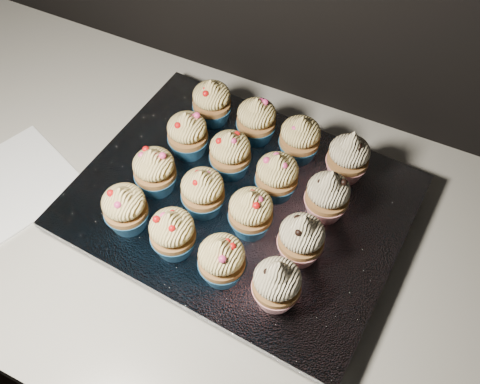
{
  "coord_description": "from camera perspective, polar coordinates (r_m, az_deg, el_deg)",
  "views": [
    {
      "loc": [
        0.25,
        1.32,
        1.58
      ],
      "look_at": [
        0.05,
        1.73,
        0.95
      ],
      "focal_mm": 40.0,
      "sensor_mm": 36.0,
      "label": 1
    }
  ],
  "objects": [
    {
      "name": "worktop",
      "position": [
        0.83,
        -4.21,
        -3.01
      ],
      "size": [
        2.44,
        0.64,
        0.04
      ],
      "primitive_type": "cube",
      "color": "beige",
      "rests_on": "cabinet"
    },
    {
      "name": "cupcake_8",
      "position": [
        0.82,
        -5.61,
        6.16
      ],
      "size": [
        0.06,
        0.06,
        0.08
      ],
      "color": "#1B527F",
      "rests_on": "foil_lining"
    },
    {
      "name": "cupcake_12",
      "position": [
        0.87,
        -3.03,
        9.55
      ],
      "size": [
        0.06,
        0.06,
        0.08
      ],
      "color": "#1B527F",
      "rests_on": "foil_lining"
    },
    {
      "name": "napkin",
      "position": [
        0.92,
        -23.06,
        0.83
      ],
      "size": [
        0.22,
        0.22,
        0.0
      ],
      "primitive_type": "cube",
      "rotation": [
        0.0,
        0.0,
        -0.36
      ],
      "color": "white",
      "rests_on": "worktop"
    },
    {
      "name": "cupcake_6",
      "position": [
        0.73,
        1.16,
        -2.18
      ],
      "size": [
        0.06,
        0.06,
        0.08
      ],
      "color": "#1B527F",
      "rests_on": "foil_lining"
    },
    {
      "name": "cupcake_2",
      "position": [
        0.69,
        -1.96,
        -7.25
      ],
      "size": [
        0.06,
        0.06,
        0.08
      ],
      "color": "#1B527F",
      "rests_on": "foil_lining"
    },
    {
      "name": "cupcake_0",
      "position": [
        0.75,
        -12.14,
        -1.7
      ],
      "size": [
        0.06,
        0.06,
        0.08
      ],
      "color": "#1B527F",
      "rests_on": "foil_lining"
    },
    {
      "name": "cupcake_11",
      "position": [
        0.75,
        9.32,
        -0.34
      ],
      "size": [
        0.06,
        0.06,
        0.1
      ],
      "color": "#AB1726",
      "rests_on": "foil_lining"
    },
    {
      "name": "cupcake_3",
      "position": [
        0.67,
        3.95,
        -9.71
      ],
      "size": [
        0.06,
        0.06,
        0.1
      ],
      "color": "#AB1726",
      "rests_on": "foil_lining"
    },
    {
      "name": "cupcake_9",
      "position": [
        0.79,
        -1.05,
        4.11
      ],
      "size": [
        0.06,
        0.06,
        0.08
      ],
      "color": "#1B527F",
      "rests_on": "foil_lining"
    },
    {
      "name": "baking_tray",
      "position": [
        0.81,
        0.0,
        -1.63
      ],
      "size": [
        0.46,
        0.36,
        0.02
      ],
      "primitive_type": "cube",
      "rotation": [
        0.0,
        0.0,
        -0.07
      ],
      "color": "black",
      "rests_on": "worktop"
    },
    {
      "name": "cupcake_7",
      "position": [
        0.71,
        6.55,
        -4.91
      ],
      "size": [
        0.06,
        0.06,
        0.1
      ],
      "color": "#AB1726",
      "rests_on": "foil_lining"
    },
    {
      "name": "cupcake_15",
      "position": [
        0.8,
        11.47,
        3.7
      ],
      "size": [
        0.06,
        0.06,
        0.1
      ],
      "color": "#AB1726",
      "rests_on": "foil_lining"
    },
    {
      "name": "cupcake_14",
      "position": [
        0.82,
        6.4,
        5.69
      ],
      "size": [
        0.06,
        0.06,
        0.08
      ],
      "color": "#1B527F",
      "rests_on": "foil_lining"
    },
    {
      "name": "foil_lining",
      "position": [
        0.79,
        0.0,
        -0.94
      ],
      "size": [
        0.49,
        0.4,
        0.01
      ],
      "primitive_type": "cube",
      "rotation": [
        0.0,
        0.0,
        -0.07
      ],
      "color": "silver",
      "rests_on": "baking_tray"
    },
    {
      "name": "cabinet",
      "position": [
        1.23,
        -2.93,
        -14.47
      ],
      "size": [
        2.4,
        0.6,
        0.86
      ],
      "primitive_type": "cube",
      "color": "black",
      "rests_on": "ground"
    },
    {
      "name": "cupcake_13",
      "position": [
        0.84,
        1.76,
        7.67
      ],
      "size": [
        0.06,
        0.06,
        0.08
      ],
      "color": "#1B527F",
      "rests_on": "foil_lining"
    },
    {
      "name": "cupcake_1",
      "position": [
        0.72,
        -7.18,
        -4.37
      ],
      "size": [
        0.06,
        0.06,
        0.08
      ],
      "color": "#1B527F",
      "rests_on": "foil_lining"
    },
    {
      "name": "cupcake_5",
      "position": [
        0.75,
        -3.98,
        0.03
      ],
      "size": [
        0.06,
        0.06,
        0.08
      ],
      "color": "#1B527F",
      "rests_on": "foil_lining"
    },
    {
      "name": "cupcake_10",
      "position": [
        0.77,
        3.96,
        1.71
      ],
      "size": [
        0.06,
        0.06,
        0.08
      ],
      "color": "#1B527F",
      "rests_on": "foil_lining"
    },
    {
      "name": "cupcake_4",
      "position": [
        0.78,
        -9.08,
        2.26
      ],
      "size": [
        0.06,
        0.06,
        0.08
      ],
      "color": "#1B527F",
      "rests_on": "foil_lining"
    }
  ]
}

